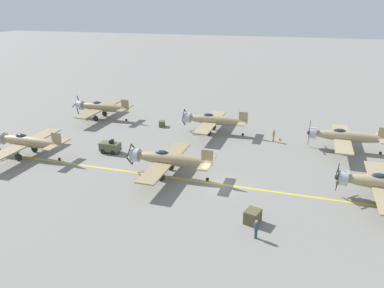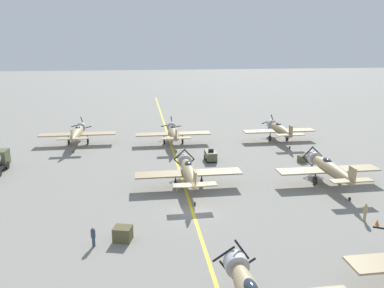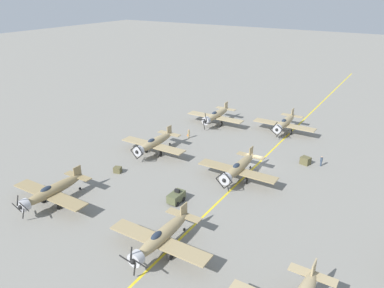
{
  "view_description": "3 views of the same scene",
  "coord_description": "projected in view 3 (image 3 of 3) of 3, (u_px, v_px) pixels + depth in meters",
  "views": [
    {
      "loc": [
        -35.7,
        -8.58,
        18.35
      ],
      "look_at": [
        6.88,
        4.78,
        1.61
      ],
      "focal_mm": 35.0,
      "sensor_mm": 36.0,
      "label": 1
    },
    {
      "loc": [
        -4.67,
        -33.6,
        15.89
      ],
      "look_at": [
        1.7,
        12.17,
        3.39
      ],
      "focal_mm": 35.0,
      "sensor_mm": 36.0,
      "label": 2
    },
    {
      "loc": [
        -19.55,
        50.63,
        26.59
      ],
      "look_at": [
        8.78,
        4.92,
        3.72
      ],
      "focal_mm": 35.0,
      "sensor_mm": 36.0,
      "label": 3
    }
  ],
  "objects": [
    {
      "name": "airplane_mid_right",
      "position": [
        154.0,
        143.0,
        63.25
      ],
      "size": [
        12.0,
        9.98,
        3.65
      ],
      "rotation": [
        0.0,
        0.0,
        -0.22
      ],
      "color": "tan",
      "rests_on": "ground"
    },
    {
      "name": "traffic_cone",
      "position": [
        188.0,
        135.0,
        71.5
      ],
      "size": [
        0.36,
        0.36,
        0.55
      ],
      "primitive_type": "cone",
      "color": "orange",
      "rests_on": "ground"
    },
    {
      "name": "airplane_far_right",
      "position": [
        51.0,
        191.0,
        48.42
      ],
      "size": [
        12.0,
        9.98,
        3.7
      ],
      "rotation": [
        0.0,
        0.0,
        -0.01
      ],
      "color": "#927E55",
      "rests_on": "ground"
    },
    {
      "name": "tow_tractor",
      "position": [
        176.0,
        197.0,
        49.46
      ],
      "size": [
        1.57,
        2.6,
        1.79
      ],
      "color": "#515638",
      "rests_on": "ground"
    },
    {
      "name": "airplane_near_right",
      "position": [
        216.0,
        115.0,
        76.7
      ],
      "size": [
        12.0,
        9.98,
        3.77
      ],
      "rotation": [
        0.0,
        0.0,
        0.06
      ],
      "color": "tan",
      "rests_on": "ground"
    },
    {
      "name": "supply_crate_by_tanker",
      "position": [
        118.0,
        170.0,
        57.45
      ],
      "size": [
        1.33,
        1.2,
        0.92
      ],
      "primitive_type": "cube",
      "rotation": [
        0.0,
        0.0,
        0.3
      ],
      "color": "brown",
      "rests_on": "ground"
    },
    {
      "name": "ground_crew_walking",
      "position": [
        321.0,
        161.0,
        59.32
      ],
      "size": [
        0.37,
        0.37,
        1.71
      ],
      "color": "#334256",
      "rests_on": "ground"
    },
    {
      "name": "airplane_mid_center",
      "position": [
        238.0,
        168.0,
        54.59
      ],
      "size": [
        12.0,
        9.98,
        3.65
      ],
      "rotation": [
        0.0,
        0.0,
        -0.15
      ],
      "color": "#99845C",
      "rests_on": "ground"
    },
    {
      "name": "taxiway_stripe",
      "position": [
        255.0,
        167.0,
        59.48
      ],
      "size": [
        0.3,
        160.0,
        0.01
      ],
      "primitive_type": "cube",
      "color": "yellow",
      "rests_on": "ground"
    },
    {
      "name": "ground_crew_inspecting",
      "position": [
        189.0,
        133.0,
        70.21
      ],
      "size": [
        0.39,
        0.39,
        1.77
      ],
      "color": "tan",
      "rests_on": "ground"
    },
    {
      "name": "supply_crate_mid_lane",
      "position": [
        305.0,
        161.0,
        60.08
      ],
      "size": [
        1.72,
        1.55,
        1.21
      ],
      "primitive_type": "cube",
      "rotation": [
        0.0,
        0.0,
        -0.27
      ],
      "color": "brown",
      "rests_on": "ground"
    },
    {
      "name": "airplane_far_center",
      "position": [
        161.0,
        237.0,
        39.59
      ],
      "size": [
        12.0,
        9.98,
        3.79
      ],
      "rotation": [
        0.0,
        0.0,
        0.14
      ],
      "color": "#9C885F",
      "rests_on": "ground"
    },
    {
      "name": "ground_plane",
      "position": [
        255.0,
        167.0,
        59.49
      ],
      "size": [
        400.0,
        400.0,
        0.0
      ],
      "primitive_type": "plane",
      "color": "gray"
    },
    {
      "name": "airplane_near_center",
      "position": [
        285.0,
        123.0,
        72.45
      ],
      "size": [
        12.0,
        9.98,
        3.65
      ],
      "rotation": [
        0.0,
        0.0,
        0.02
      ],
      "color": "tan",
      "rests_on": "ground"
    }
  ]
}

